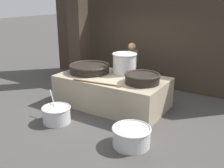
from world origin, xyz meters
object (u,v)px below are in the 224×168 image
object	(u,v)px
giant_wok_far	(142,78)
cook	(131,67)
prep_bowl_vegetables	(56,114)
giant_wok_near	(89,68)
prep_bowl_meat	(131,136)
stock_pot	(124,63)

from	to	relation	value
giant_wok_far	cook	size ratio (longest dim) A/B	0.56
prep_bowl_vegetables	giant_wok_near	bearing A→B (deg)	97.20
giant_wok_near	prep_bowl_meat	distance (m)	2.83
giant_wok_near	prep_bowl_vegetables	world-z (taller)	giant_wok_near
cook	prep_bowl_meat	world-z (taller)	cook
stock_pot	prep_bowl_vegetables	world-z (taller)	stock_pot
giant_wok_far	prep_bowl_vegetables	size ratio (longest dim) A/B	1.09
stock_pot	prep_bowl_meat	bearing A→B (deg)	-57.04
cook	prep_bowl_vegetables	distance (m)	2.82
stock_pot	cook	bearing A→B (deg)	101.00
cook	giant_wok_far	bearing A→B (deg)	126.20
giant_wok_far	giant_wok_near	bearing A→B (deg)	176.69
giant_wok_near	stock_pot	distance (m)	1.01
stock_pot	cook	world-z (taller)	cook
prep_bowl_vegetables	giant_wok_far	bearing A→B (deg)	45.57
giant_wok_far	stock_pot	world-z (taller)	stock_pot
cook	prep_bowl_vegetables	world-z (taller)	cook
stock_pot	prep_bowl_vegetables	distance (m)	2.34
cook	prep_bowl_vegetables	bearing A→B (deg)	75.65
giant_wok_near	prep_bowl_meat	world-z (taller)	giant_wok_near
giant_wok_far	stock_pot	size ratio (longest dim) A/B	1.30
giant_wok_far	prep_bowl_vegetables	distance (m)	2.26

